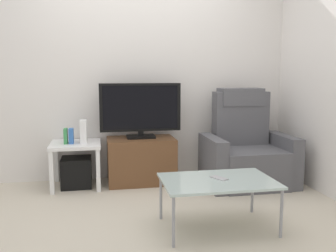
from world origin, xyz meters
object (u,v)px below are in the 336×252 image
at_px(coffee_table, 218,183).
at_px(book_middle, 71,136).
at_px(game_console, 84,131).
at_px(television, 141,109).
at_px(recliner_armchair, 246,151).
at_px(side_table, 76,150).
at_px(book_leftmost, 66,136).
at_px(cell_phone, 219,178).
at_px(tv_stand, 141,160).
at_px(subwoofer_box, 77,172).

bearing_deg(coffee_table, book_middle, 132.26).
xyz_separation_m(game_console, coffee_table, (1.09, -1.38, -0.24)).
height_order(television, recliner_armchair, television).
xyz_separation_m(side_table, book_leftmost, (-0.10, -0.02, 0.16)).
height_order(book_middle, cell_phone, book_middle).
xyz_separation_m(television, book_middle, (-0.77, -0.06, -0.27)).
height_order(tv_stand, cell_phone, tv_stand).
distance_m(book_leftmost, book_middle, 0.06).
height_order(television, coffee_table, television).
distance_m(side_table, book_leftmost, 0.19).
bearing_deg(television, tv_stand, -90.00).
bearing_deg(tv_stand, cell_phone, -70.76).
relative_size(tv_stand, game_console, 3.07).
height_order(recliner_armchair, book_middle, recliner_armchair).
height_order(side_table, coffee_table, side_table).
xyz_separation_m(book_middle, game_console, (0.13, 0.03, 0.04)).
xyz_separation_m(side_table, coffee_table, (1.18, -1.37, -0.03)).
bearing_deg(television, side_table, -177.16).
relative_size(recliner_armchair, book_leftmost, 6.56).
bearing_deg(side_table, coffee_table, -49.16).
bearing_deg(side_table, recliner_armchair, -6.94).
xyz_separation_m(recliner_armchair, game_console, (-1.81, 0.24, 0.25)).
relative_size(side_table, book_middle, 3.32).
distance_m(coffee_table, cell_phone, 0.04).
bearing_deg(book_leftmost, side_table, 11.31).
xyz_separation_m(side_table, subwoofer_box, (0.00, -0.00, -0.25)).
bearing_deg(coffee_table, game_console, 128.41).
bearing_deg(recliner_armchair, tv_stand, 161.49).
relative_size(recliner_armchair, cell_phone, 7.20).
bearing_deg(cell_phone, television, 80.70).
bearing_deg(television, cell_phone, -71.00).
bearing_deg(tv_stand, book_middle, -177.24).
xyz_separation_m(tv_stand, television, (0.00, 0.02, 0.59)).
height_order(side_table, book_leftmost, book_leftmost).
xyz_separation_m(subwoofer_box, book_leftmost, (-0.10, -0.02, 0.41)).
relative_size(book_middle, coffee_table, 0.18).
distance_m(recliner_armchair, side_table, 1.92).
bearing_deg(game_console, subwoofer_box, -173.66).
relative_size(tv_stand, book_middle, 4.68).
distance_m(side_table, subwoofer_box, 0.25).
xyz_separation_m(coffee_table, cell_phone, (0.02, 0.03, 0.03)).
bearing_deg(coffee_table, recliner_armchair, 57.79).
bearing_deg(book_leftmost, recliner_armchair, -6.03).
bearing_deg(book_leftmost, tv_stand, 2.57).
bearing_deg(game_console, coffee_table, -51.59).
bearing_deg(tv_stand, coffee_table, -71.75).
height_order(television, book_leftmost, television).
relative_size(book_middle, cell_phone, 1.09).
distance_m(television, book_leftmost, 0.87).
relative_size(subwoofer_box, coffee_table, 0.36).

